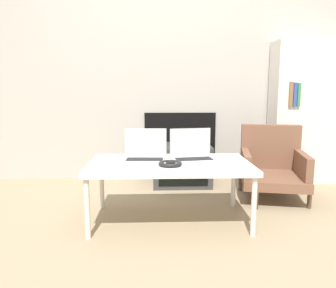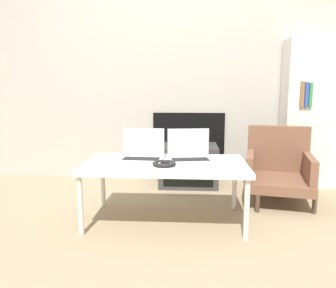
{
  "view_description": "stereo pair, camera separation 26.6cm",
  "coord_description": "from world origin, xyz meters",
  "px_view_note": "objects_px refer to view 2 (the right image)",
  "views": [
    {
      "loc": [
        -0.1,
        -1.94,
        0.96
      ],
      "look_at": [
        0.0,
        0.69,
        0.53
      ],
      "focal_mm": 35.0,
      "sensor_mm": 36.0,
      "label": 1
    },
    {
      "loc": [
        0.17,
        -1.93,
        0.96
      ],
      "look_at": [
        0.0,
        0.69,
        0.53
      ],
      "focal_mm": 35.0,
      "sensor_mm": 36.0,
      "label": 2
    }
  ],
  "objects_px": {
    "laptop_right": "(190,154)",
    "armchair": "(278,166)",
    "tv": "(188,165)",
    "headphones": "(165,164)",
    "phone": "(191,167)",
    "laptop_left": "(142,153)"
  },
  "relations": [
    {
      "from": "headphones",
      "to": "tv",
      "type": "height_order",
      "value": "headphones"
    },
    {
      "from": "laptop_left",
      "to": "headphones",
      "type": "xyz_separation_m",
      "value": [
        0.18,
        -0.19,
        -0.04
      ]
    },
    {
      "from": "headphones",
      "to": "armchair",
      "type": "distance_m",
      "value": 1.18
    },
    {
      "from": "laptop_right",
      "to": "phone",
      "type": "xyz_separation_m",
      "value": [
        0.01,
        -0.23,
        -0.05
      ]
    },
    {
      "from": "tv",
      "to": "armchair",
      "type": "distance_m",
      "value": 0.91
    },
    {
      "from": "laptop_right",
      "to": "tv",
      "type": "relative_size",
      "value": 0.59
    },
    {
      "from": "headphones",
      "to": "phone",
      "type": "bearing_deg",
      "value": -11.6
    },
    {
      "from": "laptop_right",
      "to": "headphones",
      "type": "distance_m",
      "value": 0.26
    },
    {
      "from": "tv",
      "to": "armchair",
      "type": "xyz_separation_m",
      "value": [
        0.8,
        -0.42,
        0.1
      ]
    },
    {
      "from": "tv",
      "to": "armchair",
      "type": "bearing_deg",
      "value": -27.89
    },
    {
      "from": "armchair",
      "to": "phone",
      "type": "bearing_deg",
      "value": -125.82
    },
    {
      "from": "headphones",
      "to": "phone",
      "type": "xyz_separation_m",
      "value": [
        0.19,
        -0.04,
        -0.01
      ]
    },
    {
      "from": "phone",
      "to": "tv",
      "type": "xyz_separation_m",
      "value": [
        -0.02,
        1.13,
        -0.24
      ]
    },
    {
      "from": "phone",
      "to": "tv",
      "type": "distance_m",
      "value": 1.16
    },
    {
      "from": "tv",
      "to": "laptop_left",
      "type": "bearing_deg",
      "value": -110.88
    },
    {
      "from": "headphones",
      "to": "armchair",
      "type": "relative_size",
      "value": 0.23
    },
    {
      "from": "headphones",
      "to": "tv",
      "type": "relative_size",
      "value": 0.28
    },
    {
      "from": "armchair",
      "to": "laptop_left",
      "type": "bearing_deg",
      "value": -145.43
    },
    {
      "from": "laptop_right",
      "to": "armchair",
      "type": "height_order",
      "value": "laptop_right"
    },
    {
      "from": "laptop_right",
      "to": "phone",
      "type": "relative_size",
      "value": 2.34
    },
    {
      "from": "phone",
      "to": "armchair",
      "type": "bearing_deg",
      "value": 42.67
    },
    {
      "from": "headphones",
      "to": "phone",
      "type": "distance_m",
      "value": 0.19
    }
  ]
}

